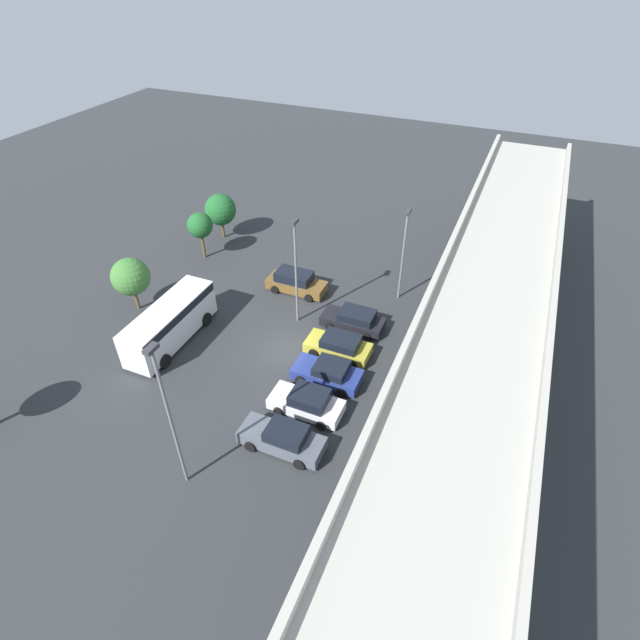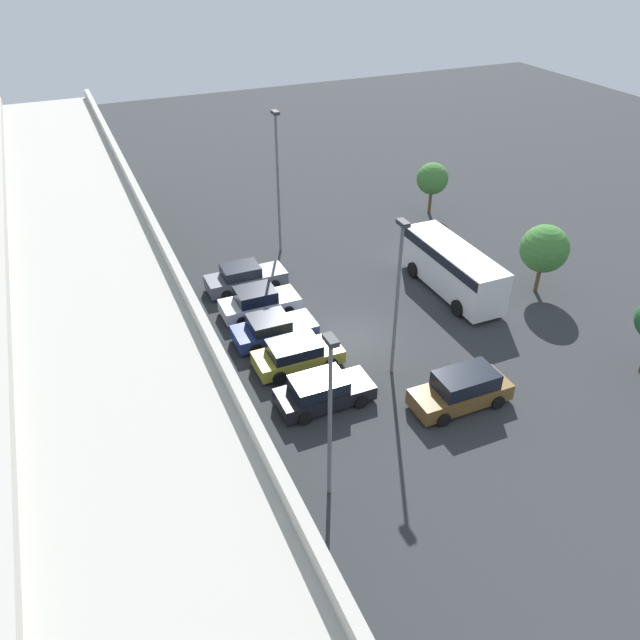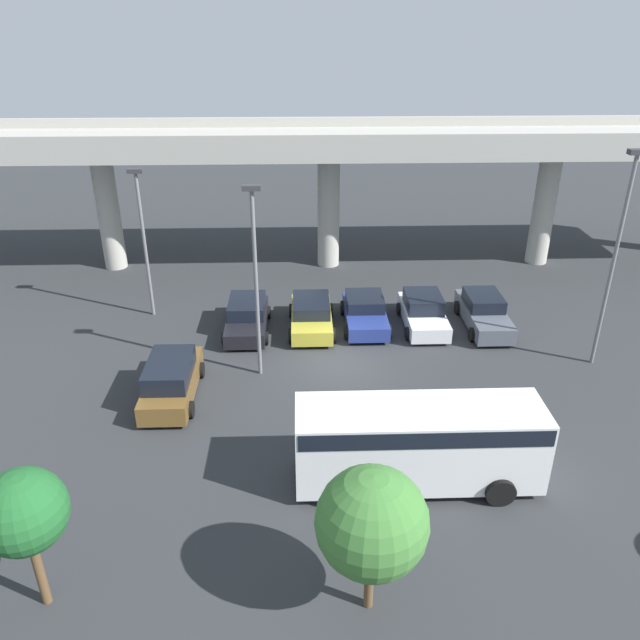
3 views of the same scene
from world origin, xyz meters
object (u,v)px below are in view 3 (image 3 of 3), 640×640
object	(u,v)px
tree_front_centre	(23,512)
parked_car_0	(171,380)
parked_car_5	(484,312)
parked_car_2	(311,315)
parked_car_3	(365,312)
lamp_post_mid_lot	(255,270)
parked_car_4	(423,312)
parked_car_1	(247,317)
lamp_post_by_overpass	(617,248)
shuttle_bus	(419,439)
lamp_post_near_aisle	(143,232)
tree_front_right	(372,523)

from	to	relation	value
tree_front_centre	parked_car_0	bearing A→B (deg)	80.68
parked_car_5	tree_front_centre	size ratio (longest dim) A/B	1.15
parked_car_2	tree_front_centre	distance (m)	17.17
parked_car_2	parked_car_3	world-z (taller)	parked_car_2
parked_car_5	tree_front_centre	distance (m)	22.03
parked_car_5	lamp_post_mid_lot	distance (m)	12.07
parked_car_4	lamp_post_mid_lot	world-z (taller)	lamp_post_mid_lot
parked_car_4	tree_front_centre	distance (m)	20.18
parked_car_1	parked_car_4	xyz separation A→B (m)	(8.52, 0.19, 0.02)
parked_car_0	parked_car_5	size ratio (longest dim) A/B	0.98
tree_front_centre	parked_car_2	bearing A→B (deg)	64.93
lamp_post_mid_lot	lamp_post_by_overpass	xyz separation A→B (m)	(14.47, 0.44, 0.58)
parked_car_3	lamp_post_by_overpass	size ratio (longest dim) A/B	0.47
lamp_post_mid_lot	parked_car_3	bearing A→B (deg)	42.16
lamp_post_mid_lot	lamp_post_by_overpass	size ratio (longest dim) A/B	0.88
parked_car_1	parked_car_2	bearing A→B (deg)	90.95
lamp_post_by_overpass	tree_front_centre	world-z (taller)	lamp_post_by_overpass
parked_car_0	parked_car_2	size ratio (longest dim) A/B	1.08
parked_car_4	lamp_post_mid_lot	bearing A→B (deg)	-61.05
parked_car_4	lamp_post_by_overpass	bearing A→B (deg)	60.55
parked_car_2	shuttle_bus	world-z (taller)	shuttle_bus
parked_car_0	tree_front_centre	distance (m)	9.95
parked_car_5	lamp_post_by_overpass	bearing A→B (deg)	46.21
tree_front_centre	lamp_post_by_overpass	bearing A→B (deg)	31.14
parked_car_4	tree_front_centre	size ratio (longest dim) A/B	1.06
parked_car_3	parked_car_5	distance (m)	5.75
parked_car_1	lamp_post_near_aisle	world-z (taller)	lamp_post_near_aisle
lamp_post_by_overpass	parked_car_2	bearing A→B (deg)	163.23
parked_car_1	parked_car_5	xyz separation A→B (m)	(11.44, 0.06, 0.03)
parked_car_4	lamp_post_by_overpass	size ratio (longest dim) A/B	0.48
parked_car_4	tree_front_right	distance (m)	16.65
parked_car_4	lamp_post_by_overpass	distance (m)	9.02
parked_car_2	lamp_post_near_aisle	xyz separation A→B (m)	(-7.98, 1.85, 3.65)
tree_front_right	parked_car_2	bearing A→B (deg)	94.09
parked_car_0	tree_front_right	bearing A→B (deg)	-145.79
tree_front_right	lamp_post_near_aisle	bearing A→B (deg)	117.31
tree_front_centre	parked_car_4	bearing A→B (deg)	50.87
lamp_post_mid_lot	lamp_post_by_overpass	world-z (taller)	lamp_post_by_overpass
parked_car_5	shuttle_bus	world-z (taller)	shuttle_bus
parked_car_5	tree_front_right	distance (m)	17.51
parked_car_5	tree_front_centre	xyz separation A→B (m)	(-15.57, -15.42, 2.32)
parked_car_1	lamp_post_mid_lot	size ratio (longest dim) A/B	0.55
parked_car_0	lamp_post_near_aisle	xyz separation A→B (m)	(-2.34, 7.69, 3.55)
parked_car_4	parked_car_5	bearing A→B (deg)	87.36
parked_car_0	tree_front_right	xyz separation A→B (m)	(6.77, -9.95, 2.01)
parked_car_3	lamp_post_mid_lot	distance (m)	7.72
shuttle_bus	tree_front_right	size ratio (longest dim) A/B	1.84
shuttle_bus	tree_front_centre	bearing A→B (deg)	-157.51
parked_car_4	tree_front_right	size ratio (longest dim) A/B	1.04
parked_car_2	tree_front_centre	xyz separation A→B (m)	(-7.21, -15.41, 2.34)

